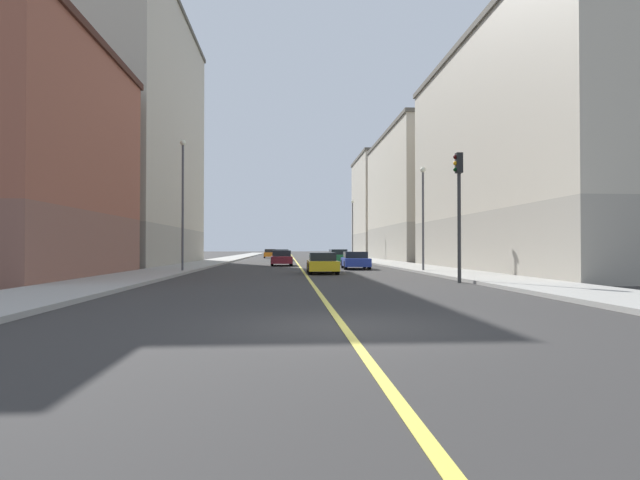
{
  "coord_description": "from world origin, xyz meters",
  "views": [
    {
      "loc": [
        -1.14,
        -9.85,
        1.57
      ],
      "look_at": [
        1.39,
        27.12,
        2.13
      ],
      "focal_mm": 28.04,
      "sensor_mm": 36.0,
      "label": 1
    }
  ],
  "objects": [
    {
      "name": "ground_plane",
      "position": [
        0.0,
        0.0,
        0.0
      ],
      "size": [
        400.0,
        400.0,
        0.0
      ],
      "primitive_type": "plane",
      "color": "#32302F",
      "rests_on": "ground"
    },
    {
      "name": "sidewalk_left",
      "position": [
        8.82,
        49.0,
        0.07
      ],
      "size": [
        3.74,
        168.0,
        0.15
      ],
      "primitive_type": "cube",
      "color": "#9E9B93",
      "rests_on": "ground"
    },
    {
      "name": "sidewalk_right",
      "position": [
        -8.82,
        49.0,
        0.07
      ],
      "size": [
        3.74,
        168.0,
        0.15
      ],
      "primitive_type": "cube",
      "color": "#9E9B93",
      "rests_on": "ground"
    },
    {
      "name": "lane_center_stripe",
      "position": [
        0.0,
        49.0,
        0.01
      ],
      "size": [
        0.16,
        154.0,
        0.01
      ],
      "primitive_type": "cube",
      "color": "#E5D14C",
      "rests_on": "ground"
    },
    {
      "name": "building_left_near",
      "position": [
        16.13,
        22.29,
        7.85
      ],
      "size": [
        11.19,
        26.0,
        15.69
      ],
      "color": "#9D9688",
      "rests_on": "ground"
    },
    {
      "name": "building_left_mid",
      "position": [
        16.13,
        50.06,
        7.69
      ],
      "size": [
        11.19,
        23.52,
        15.36
      ],
      "color": "#9D9688",
      "rests_on": "ground"
    },
    {
      "name": "building_left_far",
      "position": [
        16.13,
        71.65,
        8.26
      ],
      "size": [
        11.19,
        16.24,
        16.51
      ],
      "color": "#9D9688",
      "rests_on": "ground"
    },
    {
      "name": "building_right_midblock",
      "position": [
        -16.13,
        36.97,
        11.8
      ],
      "size": [
        11.19,
        24.35,
        23.58
      ],
      "color": "#9D9688",
      "rests_on": "ground"
    },
    {
      "name": "traffic_light_left_near",
      "position": [
        6.54,
        11.86,
        3.76
      ],
      "size": [
        0.4,
        0.32,
        5.79
      ],
      "color": "#2D2D2D",
      "rests_on": "ground"
    },
    {
      "name": "street_lamp_left_near",
      "position": [
        7.55,
        21.29,
        4.16
      ],
      "size": [
        0.36,
        0.36,
        6.55
      ],
      "color": "#4C4C51",
      "rests_on": "ground"
    },
    {
      "name": "street_lamp_right_near",
      "position": [
        -7.55,
        21.68,
        5.01
      ],
      "size": [
        0.36,
        0.36,
        8.15
      ],
      "color": "#4C4C51",
      "rests_on": "ground"
    },
    {
      "name": "street_lamp_left_far",
      "position": [
        7.55,
        54.91,
        4.72
      ],
      "size": [
        0.36,
        0.36,
        7.61
      ],
      "color": "#4C4C51",
      "rests_on": "ground"
    },
    {
      "name": "car_blue",
      "position": [
        3.96,
        26.65,
        0.63
      ],
      "size": [
        2.03,
        4.45,
        1.27
      ],
      "color": "#23389E",
      "rests_on": "ground"
    },
    {
      "name": "car_orange",
      "position": [
        -3.55,
        66.26,
        0.66
      ],
      "size": [
        2.02,
        4.17,
        1.34
      ],
      "color": "orange",
      "rests_on": "ground"
    },
    {
      "name": "car_yellow",
      "position": [
        1.07,
        20.37,
        0.62
      ],
      "size": [
        1.84,
        4.36,
        1.26
      ],
      "color": "gold",
      "rests_on": "ground"
    },
    {
      "name": "car_green",
      "position": [
        3.86,
        37.88,
        0.69
      ],
      "size": [
        1.9,
        4.34,
        1.4
      ],
      "color": "#1E6B38",
      "rests_on": "ground"
    },
    {
      "name": "car_teal",
      "position": [
        -1.6,
        50.64,
        0.66
      ],
      "size": [
        1.96,
        4.26,
        1.36
      ],
      "color": "#196670",
      "rests_on": "ground"
    },
    {
      "name": "car_maroon",
      "position": [
        -1.53,
        33.89,
        0.65
      ],
      "size": [
        1.91,
        4.6,
        1.33
      ],
      "color": "maroon",
      "rests_on": "ground"
    }
  ]
}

